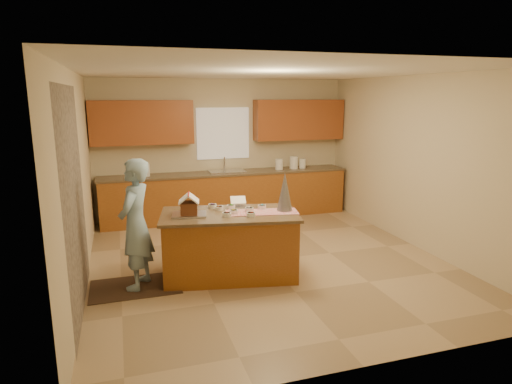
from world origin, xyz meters
TOP-DOWN VIEW (x-y plane):
  - floor at (0.00, 0.00)m, footprint 5.50×5.50m
  - ceiling at (0.00, 0.00)m, footprint 5.50×5.50m
  - wall_back at (0.00, 2.75)m, footprint 5.50×5.50m
  - wall_front at (0.00, -2.75)m, footprint 5.50×5.50m
  - wall_left at (-2.50, 0.00)m, footprint 5.50×5.50m
  - wall_right at (2.50, 0.00)m, footprint 5.50×5.50m
  - stone_accent at (-2.48, -0.80)m, footprint 0.00×2.50m
  - window_curtain at (0.00, 2.72)m, footprint 1.05×0.03m
  - back_counter_base at (0.00, 2.45)m, footprint 4.80×0.60m
  - back_counter_top at (0.00, 2.45)m, footprint 4.85×0.63m
  - upper_cabinet_left at (-1.55, 2.57)m, footprint 1.85×0.35m
  - upper_cabinet_right at (1.55, 2.57)m, footprint 1.85×0.35m
  - sink at (0.00, 2.45)m, footprint 0.70×0.45m
  - faucet at (0.00, 2.63)m, footprint 0.03×0.03m
  - island_base at (-0.65, -0.39)m, footprint 1.84×1.15m
  - island_top at (-0.65, -0.39)m, footprint 1.93×1.24m
  - table_runner at (-0.23, -0.47)m, footprint 1.00×0.51m
  - baking_tray at (-1.17, -0.34)m, footprint 0.49×0.40m
  - cookbook at (-0.44, -0.06)m, footprint 0.24×0.20m
  - tinsel_tree at (0.09, -0.48)m, footprint 0.24×0.24m
  - rug at (-1.90, -0.40)m, footprint 1.11×0.72m
  - boy at (-1.85, -0.40)m, footprint 0.61×0.71m
  - canister_a at (1.09, 2.45)m, footprint 0.16×0.16m
  - canister_b at (1.41, 2.45)m, footprint 0.18×0.18m
  - canister_c at (1.60, 2.45)m, footprint 0.14×0.14m
  - paper_towel at (-1.52, 2.45)m, footprint 0.11×0.11m
  - gingerbread_house at (-1.17, -0.34)m, footprint 0.30×0.31m
  - candy_bowls at (-0.55, -0.33)m, footprint 0.75×0.69m

SIDE VIEW (x-z plane):
  - floor at x=0.00m, z-range 0.00..0.00m
  - rug at x=-1.90m, z-range 0.00..0.01m
  - island_base at x=-0.65m, z-range 0.00..0.84m
  - back_counter_base at x=0.00m, z-range 0.00..0.88m
  - boy at x=-1.85m, z-range 0.01..1.65m
  - island_top at x=-0.65m, z-range 0.84..0.87m
  - table_runner at x=-0.23m, z-range 0.87..0.88m
  - baking_tray at x=-1.17m, z-range 0.87..0.90m
  - sink at x=0.00m, z-range 0.83..0.95m
  - back_counter_top at x=0.00m, z-range 0.88..0.92m
  - candy_bowls at x=-0.55m, z-range 0.87..0.93m
  - cookbook at x=-0.44m, z-range 0.92..1.00m
  - gingerbread_house at x=-1.17m, z-range 0.86..1.13m
  - canister_c at x=1.60m, z-range 0.92..1.11m
  - canister_a at x=1.09m, z-range 0.92..1.13m
  - paper_towel at x=-1.52m, z-range 0.92..1.15m
  - canister_b at x=1.41m, z-range 0.92..1.17m
  - faucet at x=0.00m, z-range 0.92..1.20m
  - tinsel_tree at x=0.09m, z-range 0.87..1.40m
  - stone_accent at x=-2.48m, z-range 0.00..2.50m
  - wall_back at x=0.00m, z-range 1.35..1.35m
  - wall_front at x=0.00m, z-range 1.35..1.35m
  - wall_left at x=-2.50m, z-range 1.35..1.35m
  - wall_right at x=2.50m, z-range 1.35..1.35m
  - window_curtain at x=0.00m, z-range 1.15..2.15m
  - upper_cabinet_left at x=-1.55m, z-range 1.50..2.30m
  - upper_cabinet_right at x=1.55m, z-range 1.50..2.30m
  - ceiling at x=0.00m, z-range 2.70..2.70m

